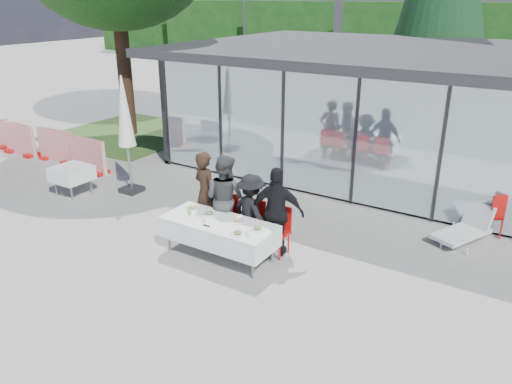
% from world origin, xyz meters
% --- Properties ---
extents(ground, '(90.00, 90.00, 0.00)m').
position_xyz_m(ground, '(0.00, 0.00, 0.00)').
color(ground, gray).
rests_on(ground, ground).
extents(pavilion, '(14.80, 8.80, 3.44)m').
position_xyz_m(pavilion, '(2.00, 8.16, 2.15)').
color(pavilion, gray).
rests_on(pavilion, ground).
extents(treeline, '(62.50, 2.00, 4.40)m').
position_xyz_m(treeline, '(-2.00, 28.00, 2.20)').
color(treeline, '#123611').
rests_on(treeline, ground).
extents(dining_table, '(2.26, 0.96, 0.75)m').
position_xyz_m(dining_table, '(-0.16, 0.21, 0.54)').
color(dining_table, white).
rests_on(dining_table, ground).
extents(diner_a, '(0.84, 0.84, 1.84)m').
position_xyz_m(diner_a, '(-0.99, 0.89, 0.92)').
color(diner_a, '#301F15').
rests_on(diner_a, ground).
extents(diner_chair_a, '(0.44, 0.44, 0.97)m').
position_xyz_m(diner_chair_a, '(-0.99, 0.96, 0.54)').
color(diner_chair_a, '#B80F0C').
rests_on(diner_chair_a, ground).
extents(diner_b, '(0.90, 0.90, 1.84)m').
position_xyz_m(diner_b, '(-0.50, 0.89, 0.92)').
color(diner_b, '#454545').
rests_on(diner_b, ground).
extents(diner_chair_b, '(0.44, 0.44, 0.97)m').
position_xyz_m(diner_chair_b, '(-0.50, 0.96, 0.54)').
color(diner_chair_b, '#B80F0C').
rests_on(diner_chair_b, ground).
extents(diner_c, '(1.28, 1.28, 1.55)m').
position_xyz_m(diner_c, '(0.15, 0.89, 0.78)').
color(diner_c, black).
rests_on(diner_c, ground).
extents(diner_chair_c, '(0.44, 0.44, 0.97)m').
position_xyz_m(diner_chair_c, '(0.15, 0.96, 0.54)').
color(diner_chair_c, '#B80F0C').
rests_on(diner_chair_c, ground).
extents(diner_d, '(1.32, 1.32, 1.80)m').
position_xyz_m(diner_d, '(0.74, 0.89, 0.90)').
color(diner_d, black).
rests_on(diner_d, ground).
extents(diner_chair_d, '(0.44, 0.44, 0.97)m').
position_xyz_m(diner_chair_d, '(0.74, 0.96, 0.54)').
color(diner_chair_d, '#B80F0C').
rests_on(diner_chair_d, ground).
extents(plate_a, '(0.29, 0.29, 0.07)m').
position_xyz_m(plate_a, '(-0.97, 0.42, 0.77)').
color(plate_a, white).
rests_on(plate_a, dining_table).
extents(plate_b, '(0.29, 0.29, 0.07)m').
position_xyz_m(plate_b, '(-0.50, 0.36, 0.77)').
color(plate_b, white).
rests_on(plate_b, dining_table).
extents(plate_c, '(0.29, 0.29, 0.07)m').
position_xyz_m(plate_c, '(0.15, 0.38, 0.77)').
color(plate_c, white).
rests_on(plate_c, dining_table).
extents(plate_d, '(0.29, 0.29, 0.07)m').
position_xyz_m(plate_d, '(0.66, 0.29, 0.77)').
color(plate_d, white).
rests_on(plate_d, dining_table).
extents(plate_extra, '(0.29, 0.29, 0.07)m').
position_xyz_m(plate_extra, '(0.46, -0.06, 0.77)').
color(plate_extra, white).
rests_on(plate_extra, dining_table).
extents(juice_bottle, '(0.06, 0.06, 0.16)m').
position_xyz_m(juice_bottle, '(-0.84, 0.17, 0.83)').
color(juice_bottle, '#7BA544').
rests_on(juice_bottle, dining_table).
extents(drinking_glasses, '(1.14, 0.15, 0.10)m').
position_xyz_m(drinking_glasses, '(0.12, 0.03, 0.80)').
color(drinking_glasses, silver).
rests_on(drinking_glasses, dining_table).
extents(folded_eyeglasses, '(0.14, 0.03, 0.01)m').
position_xyz_m(folded_eyeglasses, '(-0.23, -0.08, 0.76)').
color(folded_eyeglasses, black).
rests_on(folded_eyeglasses, dining_table).
extents(spare_table_left, '(0.86, 0.86, 0.74)m').
position_xyz_m(spare_table_left, '(-5.29, 0.86, 0.55)').
color(spare_table_left, white).
rests_on(spare_table_left, ground).
extents(spare_chair_b, '(0.62, 0.62, 0.97)m').
position_xyz_m(spare_chair_b, '(4.27, 4.06, 0.54)').
color(spare_chair_b, '#B80F0C').
rests_on(spare_chair_b, ground).
extents(market_umbrella, '(0.50, 0.50, 3.00)m').
position_xyz_m(market_umbrella, '(-4.14, 1.77, 1.94)').
color(market_umbrella, black).
rests_on(market_umbrella, ground).
extents(lounger, '(1.10, 1.46, 0.72)m').
position_xyz_m(lounger, '(3.77, 3.55, 0.26)').
color(lounger, silver).
rests_on(lounger, ground).
extents(grass_patch, '(5.00, 5.00, 0.02)m').
position_xyz_m(grass_patch, '(-8.50, 6.00, 0.01)').
color(grass_patch, '#385926').
rests_on(grass_patch, ground).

